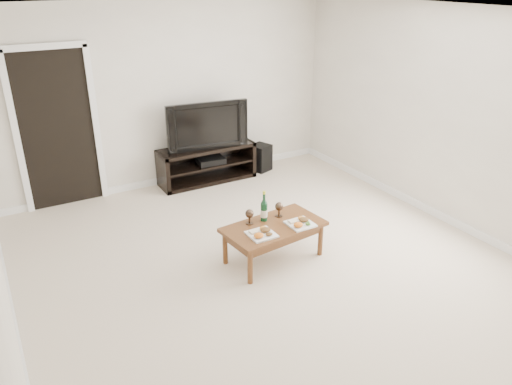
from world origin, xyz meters
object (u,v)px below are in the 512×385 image
object	(u,v)px
subwoofer	(260,158)
coffee_table	(274,242)
media_console	(207,164)
television	(205,124)

from	to	relation	value
subwoofer	coffee_table	distance (m)	2.69
coffee_table	media_console	bearing A→B (deg)	82.73
television	coffee_table	size ratio (longest dim) A/B	1.11
television	coffee_table	xyz separation A→B (m)	(-0.31, -2.40, -0.68)
television	subwoofer	xyz separation A→B (m)	(0.92, -0.01, -0.68)
media_console	television	size ratio (longest dim) A/B	1.22
media_console	coffee_table	size ratio (longest dim) A/B	1.34
media_console	television	world-z (taller)	television
media_console	subwoofer	size ratio (longest dim) A/B	3.47
subwoofer	coffee_table	size ratio (longest dim) A/B	0.39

